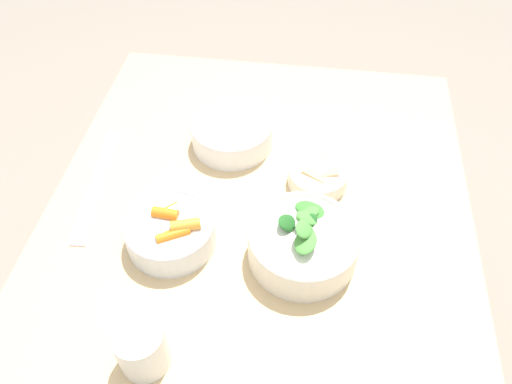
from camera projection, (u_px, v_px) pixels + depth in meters
ground_plane at (256, 371)px, 1.49m from camera, size 10.00×10.00×0.00m
dining_table at (257, 257)px, 1.03m from camera, size 1.01×0.81×0.73m
bowl_carrots at (170, 231)px, 0.88m from camera, size 0.16×0.16×0.07m
bowl_greens at (303, 243)px, 0.85m from camera, size 0.19×0.19×0.11m
bowl_beans_hotdog at (232, 134)px, 1.05m from camera, size 0.17×0.17×0.06m
bowl_cookies at (318, 176)px, 0.98m from camera, size 0.12×0.12×0.04m
ruler at (97, 183)px, 0.99m from camera, size 0.31×0.06×0.00m
cup at (142, 347)px, 0.72m from camera, size 0.08×0.08×0.09m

